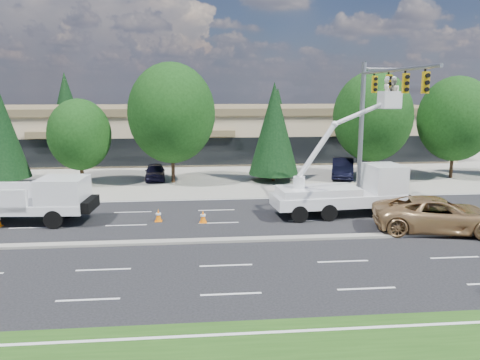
{
  "coord_description": "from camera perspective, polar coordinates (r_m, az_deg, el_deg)",
  "views": [
    {
      "loc": [
        -1.15,
        -21.61,
        7.17
      ],
      "look_at": [
        1.18,
        3.15,
        2.4
      ],
      "focal_mm": 35.0,
      "sensor_mm": 36.0,
      "label": 1
    }
  ],
  "objects": [
    {
      "name": "ground",
      "position": [
        22.8,
        -2.24,
        -7.48
      ],
      "size": [
        140.0,
        140.0,
        0.0
      ],
      "primitive_type": "plane",
      "color": "black",
      "rests_on": "ground"
    },
    {
      "name": "utility_pickup",
      "position": [
        27.94,
        -23.75,
        -2.75
      ],
      "size": [
        6.74,
        2.95,
        2.53
      ],
      "rotation": [
        0.0,
        0.0,
        -0.06
      ],
      "color": "white",
      "rests_on": "ground"
    },
    {
      "name": "tree_front_e",
      "position": [
        37.24,
        4.17,
        6.27
      ],
      "size": [
        3.98,
        3.98,
        7.85
      ],
      "color": "#332114",
      "rests_on": "ground"
    },
    {
      "name": "bucket_truck",
      "position": [
        27.93,
        13.47,
        -0.62
      ],
      "size": [
        8.24,
        3.08,
        7.96
      ],
      "rotation": [
        0.0,
        0.0,
        0.1
      ],
      "color": "white",
      "rests_on": "ground"
    },
    {
      "name": "tree_back_c",
      "position": [
        64.66,
        4.61,
        8.07
      ],
      "size": [
        3.85,
        3.85,
        7.59
      ],
      "color": "#332114",
      "rests_on": "ground"
    },
    {
      "name": "tree_front_g",
      "position": [
        42.34,
        24.78,
        6.78
      ],
      "size": [
        6.03,
        6.03,
        8.36
      ],
      "color": "#332114",
      "rests_on": "ground"
    },
    {
      "name": "tree_front_f",
      "position": [
        39.3,
        15.87,
        7.45
      ],
      "size": [
        6.3,
        6.3,
        8.75
      ],
      "color": "#332114",
      "rests_on": "ground"
    },
    {
      "name": "parked_car_east",
      "position": [
        40.05,
        12.43,
        1.46
      ],
      "size": [
        3.13,
        5.19,
        1.62
      ],
      "primitive_type": "imported",
      "rotation": [
        0.0,
        0.0,
        -0.31
      ],
      "color": "black",
      "rests_on": "ground"
    },
    {
      "name": "tree_front_c",
      "position": [
        37.81,
        -18.98,
        5.24
      ],
      "size": [
        4.75,
        4.75,
        6.6
      ],
      "color": "#332114",
      "rests_on": "ground"
    },
    {
      "name": "tree_back_a",
      "position": [
        65.84,
        -20.43,
        8.4
      ],
      "size": [
        4.85,
        4.85,
        9.55
      ],
      "color": "#332114",
      "rests_on": "ground"
    },
    {
      "name": "road_median",
      "position": [
        22.78,
        -2.24,
        -7.34
      ],
      "size": [
        120.0,
        0.55,
        0.12
      ],
      "primitive_type": "cube",
      "color": "gray",
      "rests_on": "ground"
    },
    {
      "name": "tree_front_d",
      "position": [
        36.7,
        -8.35,
        8.07
      ],
      "size": [
        6.72,
        6.72,
        9.33
      ],
      "color": "#332114",
      "rests_on": "ground"
    },
    {
      "name": "parked_car_west",
      "position": [
        38.68,
        -10.31,
        0.99
      ],
      "size": [
        1.83,
        3.99,
        1.32
      ],
      "primitive_type": "imported",
      "rotation": [
        0.0,
        0.0,
        0.07
      ],
      "color": "black",
      "rests_on": "ground"
    },
    {
      "name": "signal_mast",
      "position": [
        30.78,
        16.1,
        8.36
      ],
      "size": [
        2.76,
        10.16,
        9.0
      ],
      "color": "gray",
      "rests_on": "ground"
    },
    {
      "name": "concrete_apron",
      "position": [
        42.24,
        -3.74,
        1.06
      ],
      "size": [
        140.0,
        22.0,
        0.01
      ],
      "primitive_type": "cube",
      "color": "gray",
      "rests_on": "ground"
    },
    {
      "name": "tree_back_b",
      "position": [
        63.7,
        -8.05,
        9.27
      ],
      "size": [
        5.22,
        5.22,
        10.29
      ],
      "color": "#332114",
      "rests_on": "ground"
    },
    {
      "name": "traffic_cone_b",
      "position": [
        26.47,
        -9.92,
        -4.26
      ],
      "size": [
        0.4,
        0.4,
        0.7
      ],
      "color": "orange",
      "rests_on": "ground"
    },
    {
      "name": "strip_mall",
      "position": [
        51.78,
        -4.11,
        6.02
      ],
      "size": [
        50.4,
        15.4,
        5.5
      ],
      "color": "tan",
      "rests_on": "ground"
    },
    {
      "name": "traffic_cone_c",
      "position": [
        25.88,
        -4.53,
        -4.48
      ],
      "size": [
        0.4,
        0.4,
        0.7
      ],
      "color": "orange",
      "rests_on": "ground"
    },
    {
      "name": "tree_back_d",
      "position": [
        67.7,
        14.83,
        9.48
      ],
      "size": [
        5.64,
        5.64,
        11.12
      ],
      "color": "#332114",
      "rests_on": "ground"
    },
    {
      "name": "minivan",
      "position": [
        26.16,
        22.95,
        -3.9
      ],
      "size": [
        6.93,
        4.3,
        1.79
      ],
      "primitive_type": "imported",
      "rotation": [
        0.0,
        0.0,
        1.35
      ],
      "color": "tan",
      "rests_on": "ground"
    }
  ]
}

